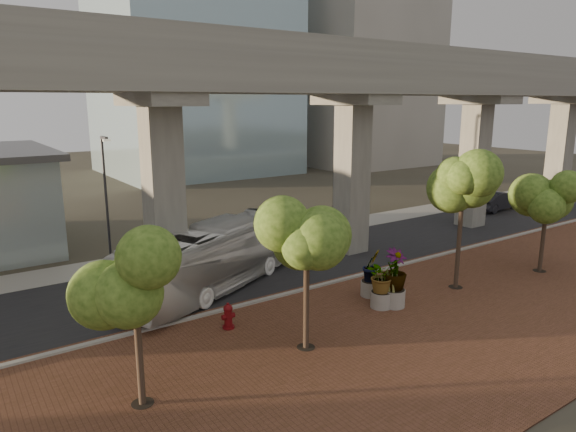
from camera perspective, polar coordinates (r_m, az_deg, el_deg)
ground at (r=27.54m, az=0.24°, el=-6.91°), size 160.00×160.00×0.00m
brick_plaza at (r=21.95m, az=12.58°, el=-12.43°), size 70.00×13.00×0.06m
asphalt_road at (r=29.11m, az=-2.03°, el=-5.79°), size 90.00×8.00×0.04m
curb_strip at (r=26.00m, az=2.79°, el=-7.95°), size 70.00×0.25×0.16m
far_sidewalk at (r=33.66m, az=-7.11°, el=-3.29°), size 90.00×3.00×0.06m
transit_viaduct at (r=27.68m, az=-2.15°, el=8.63°), size 72.00×5.60×12.40m
midrise_block at (r=77.99m, az=8.27°, el=14.57°), size 18.00×16.00×24.00m
transit_bus at (r=25.75m, az=-8.19°, el=-4.64°), size 11.73×7.38×3.25m
parked_car at (r=47.52m, az=22.12°, el=1.55°), size 5.22×2.12×1.68m
fire_hydrant at (r=21.61m, az=-6.66°, el=-10.98°), size 0.55×0.50×1.10m
planter_front at (r=23.57m, az=10.39°, el=-6.76°), size 2.12×2.12×2.33m
planter_right at (r=23.73m, az=11.79°, el=-6.12°), size 2.53×2.53×2.70m
planter_left at (r=24.85m, az=9.24°, el=-5.70°), size 2.11×2.11×2.32m
street_tree_far_west at (r=15.76m, az=-16.75°, el=-6.45°), size 3.31×3.31×5.68m
street_tree_near_west at (r=18.61m, az=2.10°, el=-2.41°), size 3.83×3.83×6.09m
street_tree_near_east at (r=26.19m, az=18.86°, el=2.82°), size 3.76×3.76×6.73m
street_tree_far_east at (r=30.76m, az=26.88°, el=1.76°), size 3.64×3.64×5.75m
streetlamp_west at (r=28.02m, az=-19.50°, el=1.94°), size 0.37×1.08×7.47m
streetlamp_east at (r=36.15m, az=5.32°, el=6.32°), size 0.45×1.31×9.03m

